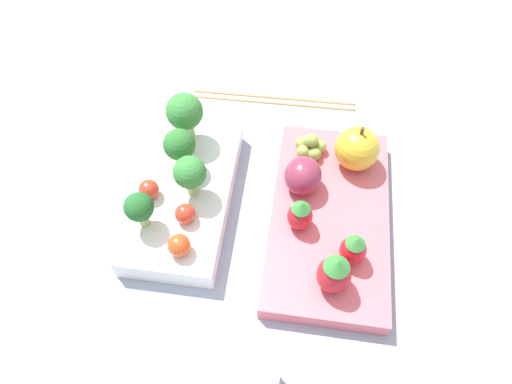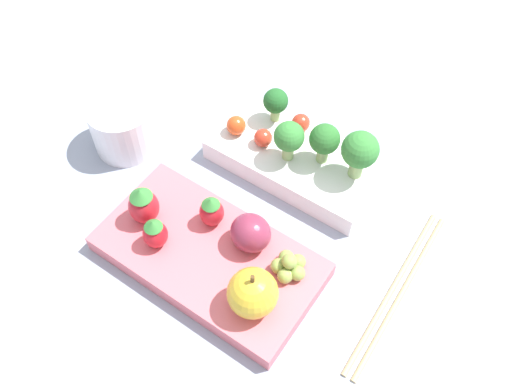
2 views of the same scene
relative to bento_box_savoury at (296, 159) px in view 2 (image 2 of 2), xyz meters
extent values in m
plane|color=#939EB2|center=(0.01, -0.07, -0.01)|extent=(4.00, 4.00, 0.00)
cube|color=white|center=(0.00, 0.00, 0.00)|extent=(0.21, 0.12, 0.03)
cube|color=#DB6670|center=(0.01, -0.16, 0.00)|extent=(0.24, 0.15, 0.02)
cylinder|color=#93B770|center=(0.00, -0.01, 0.02)|extent=(0.01, 0.01, 0.02)
sphere|color=#388438|center=(0.00, -0.01, 0.05)|extent=(0.03, 0.03, 0.03)
cylinder|color=#93B770|center=(0.07, 0.02, 0.03)|extent=(0.02, 0.02, 0.02)
sphere|color=#388438|center=(0.07, 0.02, 0.06)|extent=(0.04, 0.04, 0.04)
cylinder|color=#93B770|center=(-0.05, 0.02, 0.02)|extent=(0.01, 0.01, 0.02)
sphere|color=#236028|center=(-0.05, 0.02, 0.04)|extent=(0.03, 0.03, 0.03)
cylinder|color=#93B770|center=(0.03, 0.01, 0.02)|extent=(0.01, 0.01, 0.02)
sphere|color=#2D702D|center=(0.03, 0.01, 0.05)|extent=(0.03, 0.03, 0.03)
sphere|color=red|center=(-0.04, -0.02, 0.02)|extent=(0.02, 0.02, 0.02)
sphere|color=#DB4C1E|center=(-0.07, -0.02, 0.03)|extent=(0.02, 0.02, 0.02)
sphere|color=red|center=(-0.02, 0.03, 0.02)|extent=(0.02, 0.02, 0.02)
sphere|color=gold|center=(0.08, -0.17, 0.03)|extent=(0.05, 0.05, 0.05)
cylinder|color=brown|center=(0.08, -0.17, 0.06)|extent=(0.00, 0.00, 0.01)
ellipsoid|color=red|center=(-0.01, -0.13, 0.02)|extent=(0.03, 0.03, 0.03)
cone|color=#388438|center=(-0.01, -0.13, 0.04)|extent=(0.02, 0.02, 0.01)
ellipsoid|color=red|center=(-0.04, -0.18, 0.02)|extent=(0.03, 0.03, 0.03)
cone|color=#388438|center=(-0.04, -0.18, 0.04)|extent=(0.02, 0.02, 0.01)
ellipsoid|color=red|center=(-0.07, -0.17, 0.03)|extent=(0.03, 0.03, 0.04)
cone|color=#388438|center=(-0.07, -0.17, 0.05)|extent=(0.02, 0.02, 0.01)
ellipsoid|color=#892D47|center=(0.04, -0.12, 0.03)|extent=(0.04, 0.04, 0.04)
sphere|color=#8EA84C|center=(0.10, -0.12, 0.02)|extent=(0.02, 0.02, 0.02)
sphere|color=#8EA84C|center=(0.09, -0.11, 0.02)|extent=(0.02, 0.02, 0.02)
sphere|color=#8EA84C|center=(0.08, -0.11, 0.02)|extent=(0.02, 0.02, 0.02)
sphere|color=#8EA84C|center=(0.08, -0.13, 0.02)|extent=(0.02, 0.02, 0.02)
sphere|color=#8EA84C|center=(0.09, -0.13, 0.02)|extent=(0.02, 0.02, 0.02)
sphere|color=#8EA84C|center=(0.09, -0.12, 0.03)|extent=(0.02, 0.02, 0.02)
cylinder|color=white|center=(-0.18, -0.10, 0.02)|extent=(0.07, 0.07, 0.06)
cylinder|color=tan|center=(0.18, -0.06, -0.01)|extent=(0.03, 0.21, 0.01)
cylinder|color=tan|center=(0.17, -0.06, -0.01)|extent=(0.03, 0.21, 0.01)
camera|label=1|loc=(-0.25, -0.14, 0.41)|focal=32.00mm
camera|label=2|loc=(0.24, -0.34, 0.51)|focal=40.00mm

